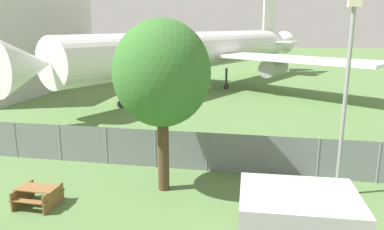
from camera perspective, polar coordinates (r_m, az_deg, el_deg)
perimeter_fence at (r=17.92m, az=2.27°, el=-5.64°), size 56.07×0.07×1.91m
airplane at (r=41.20m, az=1.56°, el=9.82°), size 35.01×42.25×12.00m
picnic_bench_near_cabin at (r=15.93m, az=-22.46°, el=-11.11°), size 1.55×1.43×0.76m
tree_near_hangar at (r=15.01m, az=-4.61°, el=6.23°), size 3.92×3.92×7.13m
light_mast at (r=15.59m, az=22.56°, el=4.97°), size 0.44×0.44×7.84m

